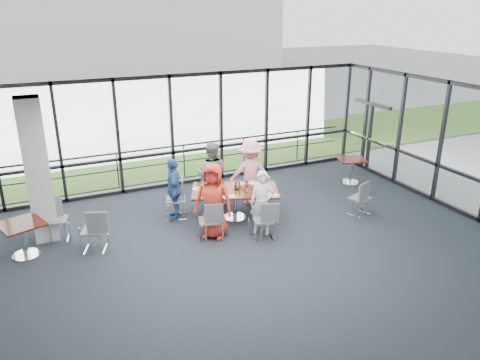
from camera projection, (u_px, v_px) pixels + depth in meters
name	position (u px, v px, depth m)	size (l,w,h in m)	color
floor	(248.00, 266.00, 9.45)	(12.00, 10.00, 0.02)	black
ceiling	(250.00, 109.00, 8.32)	(12.00, 10.00, 0.04)	white
curtain_wall_back	(172.00, 132.00, 13.14)	(12.00, 0.10, 3.20)	white
curtain_wall_right	(474.00, 153.00, 11.23)	(0.10, 10.00, 3.20)	white
exit_door	(369.00, 138.00, 14.61)	(0.12, 1.60, 2.10)	black
structural_column	(37.00, 171.00, 10.03)	(0.50, 0.50, 3.20)	silver
apron	(136.00, 143.00, 17.96)	(80.00, 70.00, 0.02)	slate
grass_strip	(149.00, 156.00, 16.25)	(80.00, 5.00, 0.01)	#305718
hangar_main	(120.00, 31.00, 37.19)	(24.00, 10.00, 6.00)	silver
guard_rail	(168.00, 163.00, 14.03)	(0.06, 0.06, 12.00)	#2D2D33
main_table	(235.00, 194.00, 11.36)	(2.33, 1.83, 0.75)	#3D140D
side_table_left	(22.00, 229.00, 9.61)	(1.04, 1.04, 0.75)	#3D140D
side_table_right	(351.00, 163.00, 13.66)	(0.98, 0.98, 0.75)	#3D140D
diner_near_left	(213.00, 201.00, 10.36)	(0.85, 0.55, 1.74)	red
diner_near_right	(262.00, 203.00, 10.55)	(0.55, 0.40, 1.50)	silver
diner_far_left	(212.00, 174.00, 12.06)	(0.83, 0.51, 1.71)	slate
diner_far_right	(250.00, 173.00, 12.13)	(1.12, 0.58, 1.73)	pink
diner_end	(174.00, 189.00, 11.27)	(0.91, 0.50, 1.56)	#2E4E8E
chair_main_nl	(209.00, 221.00, 10.38)	(0.43, 0.43, 0.89)	slate
chair_main_nr	(264.00, 220.00, 10.43)	(0.43, 0.43, 0.88)	slate
chair_main_fl	(214.00, 186.00, 12.37)	(0.45, 0.45, 0.92)	slate
chair_main_fr	(256.00, 185.00, 12.48)	(0.43, 0.43, 0.87)	slate
chair_main_end	(176.00, 200.00, 11.43)	(0.47, 0.47, 0.95)	slate
chair_spare_la	(93.00, 231.00, 9.88)	(0.46, 0.46, 0.94)	slate
chair_spare_lb	(56.00, 220.00, 10.34)	(0.47, 0.47, 0.96)	slate
chair_spare_r	(360.00, 198.00, 11.59)	(0.44, 0.44, 0.90)	slate
plate_nl	(210.00, 196.00, 10.93)	(0.28, 0.28, 0.01)	white
plate_nr	(261.00, 194.00, 11.06)	(0.27, 0.27, 0.01)	white
plate_fl	(216.00, 184.00, 11.63)	(0.27, 0.27, 0.01)	white
plate_fr	(253.00, 183.00, 11.73)	(0.26, 0.26, 0.01)	white
plate_end	(197.00, 189.00, 11.34)	(0.24, 0.24, 0.01)	white
tumbler_a	(223.00, 191.00, 11.06)	(0.07, 0.07, 0.13)	white
tumbler_b	(247.00, 190.00, 11.12)	(0.07, 0.07, 0.14)	white
tumbler_c	(236.00, 183.00, 11.53)	(0.07, 0.07, 0.14)	white
tumbler_d	(207.00, 191.00, 11.08)	(0.07, 0.07, 0.13)	white
menu_a	(229.00, 197.00, 10.90)	(0.32, 0.22, 0.00)	silver
menu_b	(272.00, 195.00, 11.02)	(0.33, 0.23, 0.00)	silver
menu_c	(239.00, 184.00, 11.69)	(0.31, 0.22, 0.00)	silver
condiment_caddy	(237.00, 189.00, 11.31)	(0.10, 0.07, 0.04)	black
ketchup_bottle	(236.00, 185.00, 11.39)	(0.06, 0.06, 0.18)	maroon
green_bottle	(239.00, 185.00, 11.36)	(0.05, 0.05, 0.20)	#156A2E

